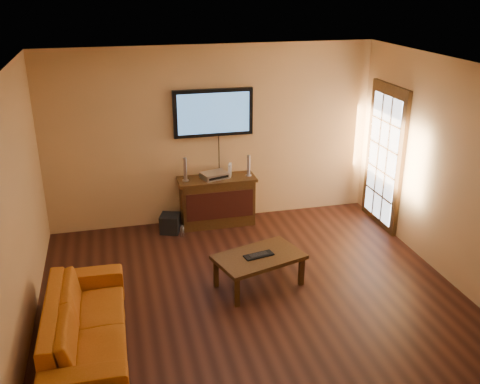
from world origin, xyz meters
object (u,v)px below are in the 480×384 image
object	(u,v)px
coffee_table	(259,259)
game_console	(230,170)
television	(213,113)
speaker_left	(185,170)
subwoofer	(170,223)
keyboard	(259,255)
sofa	(85,316)
bottle	(182,231)
speaker_right	(249,166)
media_console	(217,201)
av_receiver	(214,175)

from	to	relation	value
coffee_table	game_console	xyz separation A→B (m)	(0.08, 1.92, 0.49)
television	speaker_left	bearing A→B (deg)	-158.91
coffee_table	subwoofer	bearing A→B (deg)	116.24
game_console	keyboard	distance (m)	1.98
television	sofa	bearing A→B (deg)	-124.02
speaker_left	game_console	world-z (taller)	speaker_left
television	bottle	distance (m)	1.81
bottle	speaker_right	bearing A→B (deg)	15.71
sofa	game_console	distance (m)	3.44
speaker_right	sofa	bearing A→B (deg)	-132.38
media_console	television	xyz separation A→B (m)	(-0.00, 0.19, 1.34)
av_receiver	game_console	bearing A→B (deg)	-15.86
game_console	sofa	bearing A→B (deg)	-109.24
television	subwoofer	xyz separation A→B (m)	(-0.75, -0.30, -1.58)
coffee_table	keyboard	distance (m)	0.07
television	bottle	bearing A→B (deg)	-140.14
speaker_left	coffee_table	bearing A→B (deg)	-72.38
media_console	sofa	world-z (taller)	sofa
av_receiver	game_console	world-z (taller)	game_console
sofa	speaker_left	world-z (taller)	speaker_left
game_console	subwoofer	bearing A→B (deg)	-152.44
sofa	bottle	xyz separation A→B (m)	(1.31, 2.33, -0.30)
sofa	subwoofer	world-z (taller)	sofa
coffee_table	speaker_left	size ratio (longest dim) A/B	3.32
media_console	bottle	distance (m)	0.74
speaker_right	bottle	bearing A→B (deg)	-164.29
av_receiver	bottle	bearing A→B (deg)	-166.61
coffee_table	keyboard	bearing A→B (deg)	-120.70
media_console	coffee_table	world-z (taller)	media_console
television	sofa	world-z (taller)	television
game_console	bottle	xyz separation A→B (m)	(-0.81, -0.35, -0.77)
sofa	av_receiver	xyz separation A→B (m)	(1.88, 2.66, 0.41)
bottle	keyboard	world-z (taller)	keyboard
television	subwoofer	distance (m)	1.77
sofa	game_console	world-z (taller)	game_console
keyboard	subwoofer	bearing A→B (deg)	115.92
coffee_table	speaker_right	xyz separation A→B (m)	(0.37, 1.88, 0.54)
television	bottle	world-z (taller)	television
speaker_left	subwoofer	xyz separation A→B (m)	(-0.27, -0.12, -0.78)
media_console	av_receiver	size ratio (longest dim) A/B	3.06
television	bottle	size ratio (longest dim) A/B	6.32
speaker_right	game_console	xyz separation A→B (m)	(-0.28, 0.04, -0.05)
speaker_left	subwoofer	distance (m)	0.84
coffee_table	bottle	distance (m)	1.76
sofa	speaker_right	world-z (taller)	speaker_right
sofa	speaker_right	distance (m)	3.60
sofa	keyboard	world-z (taller)	sofa
media_console	bottle	world-z (taller)	media_console
keyboard	speaker_right	bearing A→B (deg)	78.87
coffee_table	television	bearing A→B (deg)	93.51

